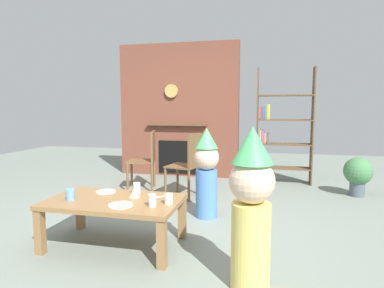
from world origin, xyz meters
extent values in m
plane|color=gray|center=(0.00, 0.00, 0.00)|extent=(12.00, 12.00, 0.00)
cube|color=brown|center=(-0.62, 2.60, 1.20)|extent=(2.20, 0.18, 2.40)
cube|color=black|center=(-0.62, 2.50, 0.35)|extent=(0.70, 0.02, 0.60)
cube|color=brown|center=(-0.62, 2.46, 0.95)|extent=(1.10, 0.10, 0.04)
cylinder|color=tan|center=(-0.72, 2.48, 1.55)|extent=(0.24, 0.04, 0.24)
cube|color=brown|center=(0.81, 2.40, 0.95)|extent=(0.02, 0.28, 1.90)
cube|color=brown|center=(1.69, 2.40, 0.95)|extent=(0.02, 0.28, 1.90)
cube|color=brown|center=(1.25, 2.40, 0.25)|extent=(0.86, 0.28, 0.02)
cube|color=brown|center=(1.25, 2.40, 0.65)|extent=(0.86, 0.28, 0.02)
cube|color=brown|center=(1.25, 2.40, 1.05)|extent=(0.86, 0.28, 0.02)
cube|color=brown|center=(1.25, 2.40, 1.45)|extent=(0.86, 0.28, 0.02)
cube|color=#B23333|center=(0.87, 2.40, 0.39)|extent=(0.02, 0.20, 0.26)
cube|color=#3359A5|center=(0.91, 2.40, 0.39)|extent=(0.03, 0.20, 0.26)
cube|color=#3F8C4C|center=(0.95, 2.40, 0.37)|extent=(0.03, 0.20, 0.22)
cube|color=gold|center=(0.87, 2.40, 0.77)|extent=(0.02, 0.20, 0.22)
cube|color=#8C4C99|center=(0.91, 2.40, 0.77)|extent=(0.04, 0.20, 0.21)
cube|color=#D87F3F|center=(0.94, 2.40, 0.75)|extent=(0.02, 0.20, 0.17)
cube|color=#4C4C51|center=(0.99, 2.40, 0.74)|extent=(0.04, 0.20, 0.17)
cube|color=#B23333|center=(0.87, 2.40, 1.16)|extent=(0.03, 0.20, 0.21)
cube|color=#3359A5|center=(0.91, 2.40, 1.16)|extent=(0.03, 0.20, 0.21)
cube|color=#3F8C4C|center=(0.95, 2.40, 1.19)|extent=(0.02, 0.20, 0.26)
cube|color=gold|center=(0.99, 2.40, 1.18)|extent=(0.04, 0.20, 0.25)
cube|color=olive|center=(-0.35, -0.54, 0.41)|extent=(1.19, 0.70, 0.04)
cube|color=olive|center=(-0.89, -0.85, 0.20)|extent=(0.07, 0.07, 0.39)
cube|color=olive|center=(0.20, -0.85, 0.20)|extent=(0.07, 0.07, 0.39)
cube|color=olive|center=(-0.89, -0.23, 0.20)|extent=(0.07, 0.07, 0.39)
cube|color=olive|center=(0.20, -0.23, 0.20)|extent=(0.07, 0.07, 0.39)
cylinder|color=silver|center=(0.17, -0.56, 0.48)|extent=(0.07, 0.07, 0.09)
cylinder|color=silver|center=(0.06, -0.67, 0.49)|extent=(0.06, 0.06, 0.11)
cylinder|color=silver|center=(-0.22, -0.32, 0.49)|extent=(0.07, 0.07, 0.11)
cylinder|color=#669EE0|center=(-0.71, -0.66, 0.48)|extent=(0.07, 0.07, 0.10)
cylinder|color=white|center=(-0.54, -0.34, 0.44)|extent=(0.19, 0.19, 0.01)
cylinder|color=white|center=(-0.21, -0.70, 0.44)|extent=(0.21, 0.21, 0.01)
cone|color=#EAC68C|center=(-0.20, -0.44, 0.48)|extent=(0.10, 0.10, 0.09)
cube|color=silver|center=(0.01, -0.38, 0.44)|extent=(0.13, 0.10, 0.01)
cylinder|color=#E0CC66|center=(0.89, -0.96, 0.30)|extent=(0.27, 0.27, 0.60)
sphere|color=beige|center=(0.89, -0.96, 0.76)|extent=(0.31, 0.31, 0.31)
cone|color=#4CB766|center=(0.89, -0.96, 1.00)|extent=(0.28, 0.28, 0.25)
cylinder|color=#4C7FC6|center=(0.32, 0.42, 0.27)|extent=(0.25, 0.25, 0.55)
sphere|color=beige|center=(0.32, 0.42, 0.69)|extent=(0.28, 0.28, 0.28)
cone|color=#4CB766|center=(0.32, 0.42, 0.91)|extent=(0.26, 0.26, 0.23)
cube|color=brown|center=(-0.89, 1.42, 0.44)|extent=(0.49, 0.49, 0.02)
cube|color=brown|center=(-0.71, 1.47, 0.68)|extent=(0.13, 0.40, 0.45)
cylinder|color=brown|center=(-1.11, 1.55, 0.21)|extent=(0.04, 0.04, 0.43)
cylinder|color=brown|center=(-1.02, 1.20, 0.21)|extent=(0.04, 0.04, 0.43)
cylinder|color=brown|center=(-0.76, 1.64, 0.21)|extent=(0.04, 0.04, 0.43)
cylinder|color=brown|center=(-0.67, 1.29, 0.21)|extent=(0.04, 0.04, 0.43)
cube|color=brown|center=(-0.16, 1.16, 0.44)|extent=(0.48, 0.48, 0.02)
cube|color=brown|center=(0.02, 1.12, 0.68)|extent=(0.11, 0.40, 0.45)
cylinder|color=brown|center=(-0.30, 1.38, 0.21)|extent=(0.04, 0.04, 0.43)
cylinder|color=brown|center=(-0.37, 1.03, 0.21)|extent=(0.04, 0.04, 0.43)
cylinder|color=brown|center=(0.05, 1.30, 0.21)|extent=(0.04, 0.04, 0.43)
cylinder|color=brown|center=(-0.02, 0.95, 0.21)|extent=(0.04, 0.04, 0.43)
cylinder|color=#4C5660|center=(2.24, 1.78, 0.10)|extent=(0.20, 0.20, 0.19)
sphere|color=#427A49|center=(2.24, 1.78, 0.36)|extent=(0.39, 0.39, 0.39)
camera|label=1|loc=(0.98, -3.14, 1.25)|focal=30.25mm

